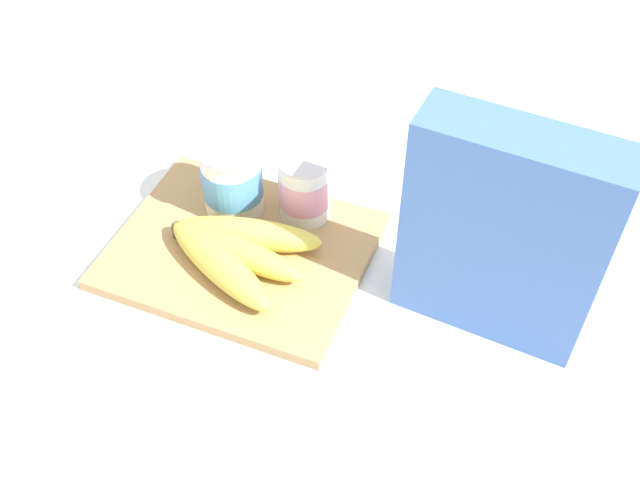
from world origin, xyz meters
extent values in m
plane|color=white|center=(0.00, 0.00, 0.00)|extent=(2.40, 2.40, 0.00)
cube|color=tan|center=(0.00, 0.00, 0.01)|extent=(0.29, 0.23, 0.01)
cube|color=#4770B7|center=(0.28, 0.02, 0.12)|extent=(0.20, 0.08, 0.25)
cylinder|color=white|center=(-0.04, 0.06, 0.06)|extent=(0.07, 0.07, 0.09)
cylinder|color=#5193D1|center=(-0.04, 0.06, 0.06)|extent=(0.07, 0.07, 0.05)
cylinder|color=silver|center=(-0.04, 0.06, 0.11)|extent=(0.08, 0.08, 0.00)
cylinder|color=white|center=(0.05, 0.08, 0.06)|extent=(0.06, 0.06, 0.08)
cylinder|color=pink|center=(0.05, 0.08, 0.06)|extent=(0.06, 0.06, 0.04)
cylinder|color=silver|center=(0.05, 0.08, 0.10)|extent=(0.06, 0.06, 0.00)
ellipsoid|color=#E3D04D|center=(0.00, -0.05, 0.03)|extent=(0.17, 0.11, 0.04)
ellipsoid|color=#E3D04D|center=(0.01, -0.02, 0.03)|extent=(0.17, 0.06, 0.03)
ellipsoid|color=#E3D04D|center=(0.01, 0.01, 0.03)|extent=(0.18, 0.07, 0.04)
cylinder|color=brown|center=(-0.08, -0.01, 0.02)|extent=(0.01, 0.01, 0.02)
camera|label=1|loc=(0.31, -0.51, 0.65)|focal=41.83mm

